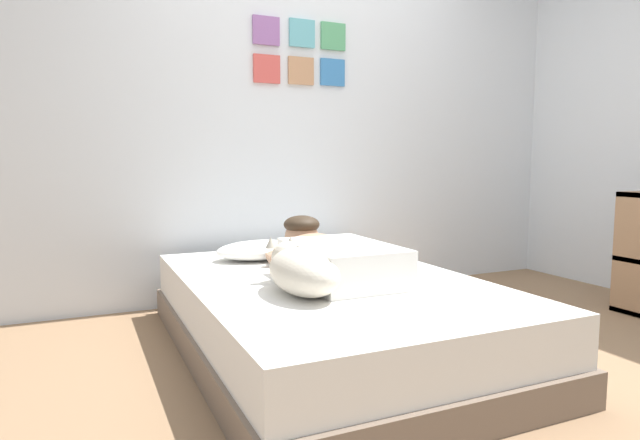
{
  "coord_description": "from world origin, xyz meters",
  "views": [
    {
      "loc": [
        -1.43,
        -2.08,
        0.94
      ],
      "look_at": [
        -0.23,
        0.58,
        0.62
      ],
      "focal_mm": 30.29,
      "sensor_mm": 36.0,
      "label": 1
    }
  ],
  "objects_px": {
    "coffee_cup": "(320,251)",
    "cell_phone": "(332,278)",
    "person_lying": "(329,255)",
    "dog": "(301,270)",
    "pillow": "(261,250)",
    "bed": "(327,315)"
  },
  "relations": [
    {
      "from": "bed",
      "to": "dog",
      "type": "xyz_separation_m",
      "value": [
        -0.23,
        -0.23,
        0.29
      ]
    },
    {
      "from": "cell_phone",
      "to": "person_lying",
      "type": "bearing_deg",
      "value": 75.95
    },
    {
      "from": "dog",
      "to": "cell_phone",
      "type": "relative_size",
      "value": 4.11
    },
    {
      "from": "person_lying",
      "to": "coffee_cup",
      "type": "xyz_separation_m",
      "value": [
        0.17,
        0.48,
        -0.07
      ]
    },
    {
      "from": "coffee_cup",
      "to": "bed",
      "type": "bearing_deg",
      "value": -110.7
    },
    {
      "from": "person_lying",
      "to": "pillow",
      "type": "bearing_deg",
      "value": 106.28
    },
    {
      "from": "bed",
      "to": "coffee_cup",
      "type": "bearing_deg",
      "value": 69.3
    },
    {
      "from": "coffee_cup",
      "to": "cell_phone",
      "type": "xyz_separation_m",
      "value": [
        -0.19,
        -0.55,
        -0.03
      ]
    },
    {
      "from": "coffee_cup",
      "to": "dog",
      "type": "bearing_deg",
      "value": -119.81
    },
    {
      "from": "dog",
      "to": "cell_phone",
      "type": "height_order",
      "value": "dog"
    },
    {
      "from": "bed",
      "to": "person_lying",
      "type": "distance_m",
      "value": 0.3
    },
    {
      "from": "person_lying",
      "to": "dog",
      "type": "bearing_deg",
      "value": -134.34
    },
    {
      "from": "person_lying",
      "to": "coffee_cup",
      "type": "relative_size",
      "value": 7.36
    },
    {
      "from": "coffee_cup",
      "to": "cell_phone",
      "type": "distance_m",
      "value": 0.58
    },
    {
      "from": "pillow",
      "to": "dog",
      "type": "xyz_separation_m",
      "value": [
        -0.09,
        -0.85,
        0.05
      ]
    },
    {
      "from": "bed",
      "to": "cell_phone",
      "type": "height_order",
      "value": "cell_phone"
    },
    {
      "from": "person_lying",
      "to": "dog",
      "type": "relative_size",
      "value": 1.6
    },
    {
      "from": "pillow",
      "to": "cell_phone",
      "type": "height_order",
      "value": "pillow"
    },
    {
      "from": "bed",
      "to": "person_lying",
      "type": "height_order",
      "value": "person_lying"
    },
    {
      "from": "pillow",
      "to": "dog",
      "type": "bearing_deg",
      "value": -96.27
    },
    {
      "from": "coffee_cup",
      "to": "cell_phone",
      "type": "height_order",
      "value": "coffee_cup"
    },
    {
      "from": "pillow",
      "to": "cell_phone",
      "type": "relative_size",
      "value": 3.71
    }
  ]
}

